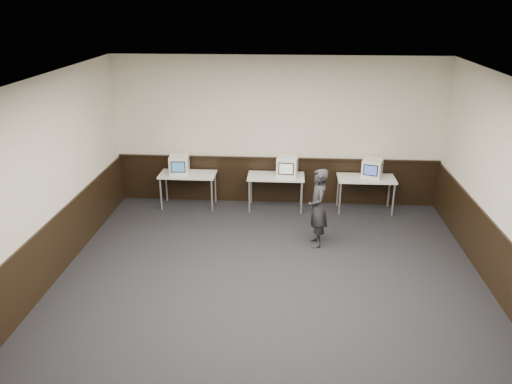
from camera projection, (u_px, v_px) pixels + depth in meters
floor at (268, 302)px, 7.52m from camera, size 8.00×8.00×0.00m
ceiling at (270, 89)px, 6.35m from camera, size 8.00×8.00×0.00m
back_wall at (277, 132)px, 10.65m from camera, size 7.00×0.00×7.00m
left_wall at (26, 198)px, 7.15m from camera, size 0.00×8.00×8.00m
wainscot_back at (276, 181)px, 11.03m from camera, size 6.98×0.04×1.00m
wainscot_left at (39, 265)px, 7.55m from camera, size 0.04×7.98×1.00m
wainscot_right at (512, 282)px, 7.11m from camera, size 0.04×7.98×1.00m
wainscot_rail at (277, 158)px, 10.82m from camera, size 6.98×0.06×0.04m
desk_left at (188, 177)px, 10.73m from camera, size 1.20×0.60×0.75m
desk_center at (276, 179)px, 10.61m from camera, size 1.20×0.60×0.75m
desk_right at (366, 181)px, 10.49m from camera, size 1.20×0.60×0.75m
emac_left at (179, 165)px, 10.63m from camera, size 0.45×0.47×0.40m
emac_center at (287, 166)px, 10.49m from camera, size 0.47×0.49×0.42m
emac_right at (372, 168)px, 10.43m from camera, size 0.50×0.51×0.39m
person at (318, 208)px, 9.00m from camera, size 0.41×0.57×1.47m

